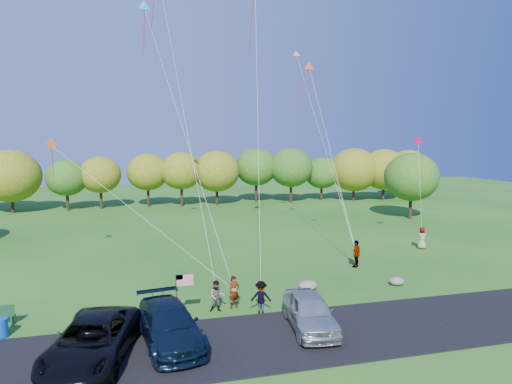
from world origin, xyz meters
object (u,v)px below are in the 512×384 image
(flyer_a, at_px, (234,292))
(trash_barrel, at_px, (1,328))
(minivan_dark, at_px, (92,340))
(flyer_c, at_px, (261,297))
(minivan_navy, at_px, (169,325))
(flyer_d, at_px, (356,254))
(flyer_b, at_px, (217,296))
(minivan_silver, at_px, (310,312))
(flyer_e, at_px, (422,238))

(flyer_a, bearing_deg, trash_barrel, 166.23)
(minivan_dark, distance_m, flyer_c, 8.62)
(minivan_navy, distance_m, flyer_d, 16.26)
(flyer_a, distance_m, flyer_b, 1.01)
(minivan_silver, xyz_separation_m, flyer_d, (7.04, 9.10, 0.07))
(flyer_a, bearing_deg, flyer_c, -60.11)
(flyer_a, relative_size, flyer_c, 1.02)
(minivan_navy, relative_size, flyer_d, 2.97)
(minivan_silver, height_order, flyer_a, flyer_a)
(minivan_silver, height_order, flyer_d, flyer_d)
(minivan_dark, height_order, flyer_e, flyer_e)
(minivan_dark, bearing_deg, flyer_c, 35.09)
(flyer_e, bearing_deg, flyer_b, 57.85)
(minivan_silver, relative_size, flyer_a, 2.80)
(minivan_silver, distance_m, flyer_c, 3.09)
(minivan_dark, relative_size, minivan_silver, 1.27)
(minivan_navy, relative_size, minivan_silver, 1.17)
(minivan_dark, bearing_deg, minivan_silver, 16.76)
(flyer_c, relative_size, flyer_d, 0.88)
(flyer_a, relative_size, flyer_d, 0.91)
(minivan_navy, height_order, trash_barrel, minivan_navy)
(minivan_silver, bearing_deg, minivan_dark, -169.21)
(minivan_navy, height_order, flyer_a, flyer_a)
(flyer_a, xyz_separation_m, flyer_b, (-0.97, -0.27, -0.05))
(flyer_c, bearing_deg, minivan_navy, 43.28)
(minivan_dark, bearing_deg, minivan_navy, 28.03)
(minivan_silver, bearing_deg, flyer_d, 58.67)
(flyer_d, bearing_deg, flyer_c, -4.55)
(flyer_c, xyz_separation_m, flyer_d, (8.73, 6.51, 0.11))
(minivan_silver, xyz_separation_m, flyer_e, (14.75, 12.64, 0.02))
(flyer_d, xyz_separation_m, trash_barrel, (-20.91, -6.35, -0.52))
(minivan_dark, height_order, minivan_navy, minivan_dark)
(minivan_dark, height_order, flyer_a, minivan_dark)
(minivan_silver, relative_size, flyer_e, 2.68)
(flyer_c, height_order, flyer_d, flyer_d)
(flyer_d, height_order, flyer_e, flyer_d)
(flyer_b, distance_m, flyer_d, 12.30)
(minivan_dark, relative_size, flyer_b, 3.75)
(minivan_navy, xyz_separation_m, flyer_c, (4.83, 2.46, -0.04))
(flyer_c, xyz_separation_m, trash_barrel, (-12.19, 0.16, -0.40))
(minivan_dark, relative_size, flyer_d, 3.22)
(minivan_dark, xyz_separation_m, flyer_c, (7.95, 3.33, -0.07))
(flyer_e, distance_m, trash_barrel, 30.28)
(minivan_silver, relative_size, flyer_b, 2.95)
(flyer_a, xyz_separation_m, flyer_d, (9.92, 5.46, 0.09))
(flyer_a, distance_m, flyer_e, 19.79)
(flyer_a, height_order, flyer_d, flyer_d)
(flyer_a, bearing_deg, minivan_silver, -70.24)
(minivan_dark, relative_size, flyer_a, 3.55)
(minivan_dark, distance_m, trash_barrel, 5.51)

